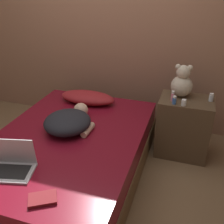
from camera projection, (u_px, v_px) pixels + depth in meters
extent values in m
plane|color=brown|center=(71.00, 173.00, 2.61)|extent=(12.00, 12.00, 0.00)
cube|color=#996B51|center=(110.00, 19.00, 3.06)|extent=(8.00, 0.06, 2.60)
cube|color=brown|center=(70.00, 164.00, 2.56)|extent=(1.34, 1.92, 0.23)
cube|color=maroon|center=(69.00, 145.00, 2.45)|extent=(1.31, 1.88, 0.21)
cube|color=brown|center=(183.00, 127.00, 2.78)|extent=(0.53, 0.39, 0.64)
ellipsoid|color=maroon|center=(87.00, 97.00, 3.00)|extent=(0.64, 0.30, 0.13)
ellipsoid|color=black|center=(67.00, 122.00, 2.44)|extent=(0.45, 0.46, 0.18)
sphere|color=#DBAD8E|center=(81.00, 110.00, 2.69)|extent=(0.15, 0.15, 0.15)
cylinder|color=#DBAD8E|center=(88.00, 130.00, 2.43)|extent=(0.07, 0.20, 0.06)
cube|color=silver|center=(10.00, 172.00, 1.94)|extent=(0.39, 0.30, 0.02)
cube|color=black|center=(9.00, 171.00, 1.94)|extent=(0.32, 0.22, 0.00)
cube|color=silver|center=(12.00, 151.00, 1.98)|extent=(0.34, 0.11, 0.22)
cube|color=black|center=(12.00, 151.00, 1.98)|extent=(0.31, 0.09, 0.19)
sphere|color=beige|center=(182.00, 86.00, 2.67)|extent=(0.22, 0.22, 0.22)
sphere|color=beige|center=(183.00, 72.00, 2.60)|extent=(0.14, 0.14, 0.14)
sphere|color=beige|center=(178.00, 67.00, 2.59)|extent=(0.06, 0.06, 0.06)
sphere|color=beige|center=(190.00, 68.00, 2.56)|extent=(0.06, 0.06, 0.06)
cylinder|color=#3866B2|center=(174.00, 101.00, 2.53)|extent=(0.04, 0.04, 0.07)
cylinder|color=white|center=(175.00, 97.00, 2.51)|extent=(0.03, 0.03, 0.02)
cylinder|color=pink|center=(173.00, 97.00, 2.59)|extent=(0.03, 0.03, 0.08)
cylinder|color=white|center=(173.00, 92.00, 2.56)|extent=(0.03, 0.03, 0.02)
cylinder|color=silver|center=(211.00, 98.00, 2.59)|extent=(0.04, 0.04, 0.06)
cylinder|color=white|center=(212.00, 94.00, 2.57)|extent=(0.04, 0.04, 0.02)
cylinder|color=white|center=(184.00, 103.00, 2.50)|extent=(0.05, 0.05, 0.05)
cylinder|color=white|center=(184.00, 100.00, 2.49)|extent=(0.04, 0.04, 0.01)
cube|color=maroon|center=(43.00, 199.00, 1.70)|extent=(0.22, 0.20, 0.02)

